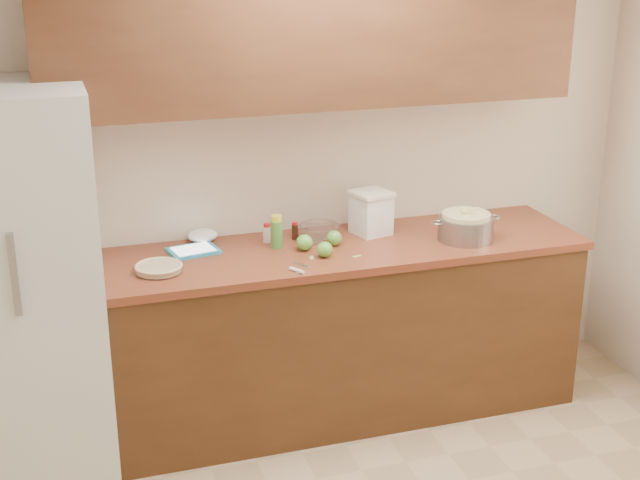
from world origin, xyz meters
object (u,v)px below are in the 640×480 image
object	(u,v)px
flour_canister	(371,212)
tablet	(193,250)
pie	(159,268)
colander	(466,227)

from	to	relation	value
flour_canister	tablet	size ratio (longest dim) A/B	0.86
pie	tablet	world-z (taller)	pie
colander	tablet	bearing A→B (deg)	170.17
pie	flour_canister	size ratio (longest dim) A/B	1.01
tablet	flour_canister	bearing A→B (deg)	-10.59
flour_canister	tablet	distance (m)	0.93
pie	tablet	distance (m)	0.29
tablet	colander	bearing A→B (deg)	-20.47
pie	flour_canister	world-z (taller)	flour_canister
colander	pie	bearing A→B (deg)	179.27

